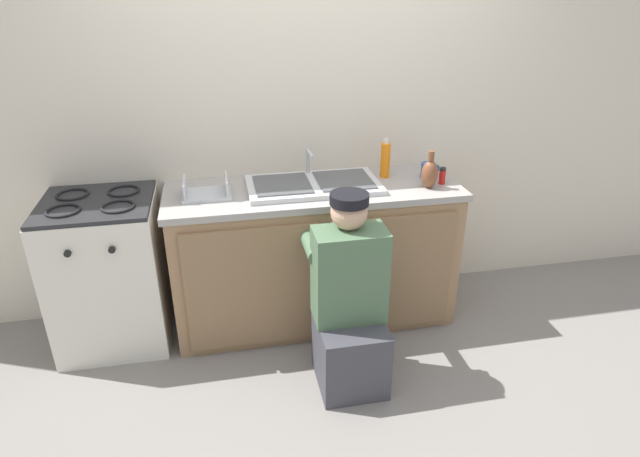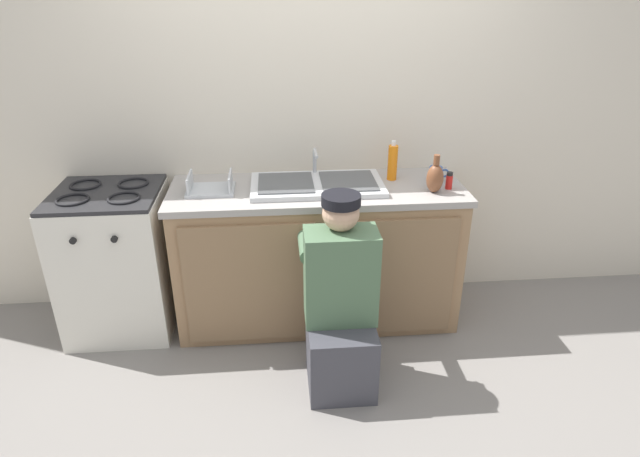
# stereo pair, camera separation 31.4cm
# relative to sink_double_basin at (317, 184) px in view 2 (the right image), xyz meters

# --- Properties ---
(ground_plane) EXTENTS (12.00, 12.00, 0.00)m
(ground_plane) POSITION_rel_sink_double_basin_xyz_m (0.00, -0.30, -0.94)
(ground_plane) COLOR gray
(back_wall) EXTENTS (6.00, 0.10, 2.50)m
(back_wall) POSITION_rel_sink_double_basin_xyz_m (0.00, 0.35, 0.31)
(back_wall) COLOR beige
(back_wall) RESTS_ON ground_plane
(counter_cabinet) EXTENTS (1.75, 0.62, 0.88)m
(counter_cabinet) POSITION_rel_sink_double_basin_xyz_m (0.00, -0.01, -0.50)
(counter_cabinet) COLOR #997551
(counter_cabinet) RESTS_ON ground_plane
(countertop) EXTENTS (1.79, 0.62, 0.04)m
(countertop) POSITION_rel_sink_double_basin_xyz_m (0.00, -0.00, -0.04)
(countertop) COLOR #9E9993
(countertop) RESTS_ON counter_cabinet
(sink_double_basin) EXTENTS (0.80, 0.44, 0.19)m
(sink_double_basin) POSITION_rel_sink_double_basin_xyz_m (0.00, 0.00, 0.00)
(sink_double_basin) COLOR silver
(sink_double_basin) RESTS_ON countertop
(stove_range) EXTENTS (0.63, 0.62, 0.94)m
(stove_range) POSITION_rel_sink_double_basin_xyz_m (-1.26, -0.00, -0.47)
(stove_range) COLOR silver
(stove_range) RESTS_ON ground_plane
(plumber_person) EXTENTS (0.42, 0.61, 1.10)m
(plumber_person) POSITION_rel_sink_double_basin_xyz_m (0.07, -0.66, -0.48)
(plumber_person) COLOR #3F3F47
(plumber_person) RESTS_ON ground_plane
(soap_bottle_orange) EXTENTS (0.06, 0.06, 0.25)m
(soap_bottle_orange) POSITION_rel_sink_double_basin_xyz_m (0.48, 0.09, 0.09)
(soap_bottle_orange) COLOR orange
(soap_bottle_orange) RESTS_ON countertop
(dish_rack_tray) EXTENTS (0.28, 0.22, 0.11)m
(dish_rack_tray) POSITION_rel_sink_double_basin_xyz_m (-0.64, -0.02, 0.01)
(dish_rack_tray) COLOR #B2B7BC
(dish_rack_tray) RESTS_ON countertop
(vase_decorative) EXTENTS (0.10, 0.10, 0.23)m
(vase_decorative) POSITION_rel_sink_double_basin_xyz_m (0.68, -0.14, 0.07)
(vase_decorative) COLOR brown
(vase_decorative) RESTS_ON countertop
(coffee_mug) EXTENTS (0.13, 0.08, 0.09)m
(coffee_mug) POSITION_rel_sink_double_basin_xyz_m (0.75, 0.03, 0.03)
(coffee_mug) COLOR #335699
(coffee_mug) RESTS_ON countertop
(spice_bottle_red) EXTENTS (0.04, 0.04, 0.10)m
(spice_bottle_red) POSITION_rel_sink_double_basin_xyz_m (0.79, -0.10, 0.03)
(spice_bottle_red) COLOR red
(spice_bottle_red) RESTS_ON countertop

